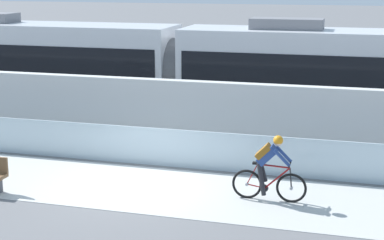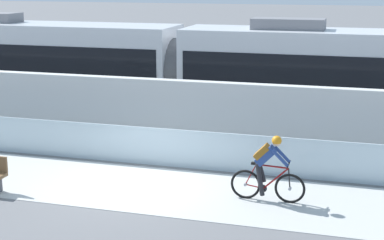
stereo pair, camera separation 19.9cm
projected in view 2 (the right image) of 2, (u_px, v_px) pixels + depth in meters
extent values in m
plane|color=slate|center=(131.00, 187.00, 14.93)|extent=(200.00, 200.00, 0.00)
cube|color=beige|center=(131.00, 187.00, 14.93)|extent=(32.00, 3.20, 0.01)
cube|color=silver|center=(155.00, 147.00, 16.53)|extent=(32.00, 0.05, 1.08)
cube|color=silver|center=(174.00, 114.00, 18.09)|extent=(32.00, 0.36, 2.13)
cube|color=#595654|center=(196.00, 128.00, 20.66)|extent=(32.00, 0.08, 0.01)
cube|color=#595654|center=(207.00, 119.00, 22.00)|extent=(32.00, 0.08, 0.01)
cube|color=silver|center=(37.00, 64.00, 22.63)|extent=(11.00, 2.50, 3.10)
cube|color=black|center=(37.00, 55.00, 22.55)|extent=(10.56, 2.54, 1.04)
cube|color=#14724C|center=(39.00, 99.00, 22.96)|extent=(10.78, 2.53, 0.28)
cube|color=#232326|center=(124.00, 109.00, 22.05)|extent=(1.40, 1.88, 0.20)
cylinder|color=black|center=(116.00, 115.00, 21.40)|extent=(0.60, 0.10, 0.60)
cylinder|color=black|center=(131.00, 106.00, 22.74)|extent=(0.60, 0.10, 0.60)
cube|color=silver|center=(347.00, 78.00, 19.54)|extent=(11.00, 2.50, 3.10)
cube|color=black|center=(347.00, 67.00, 19.46)|extent=(10.56, 2.54, 1.04)
cube|color=#14724C|center=(344.00, 118.00, 19.87)|extent=(10.78, 2.53, 0.28)
cube|color=slate|center=(288.00, 24.00, 19.67)|extent=(2.40, 1.10, 0.36)
cube|color=#232326|center=(241.00, 116.00, 20.85)|extent=(1.40, 1.88, 0.20)
cylinder|color=black|center=(237.00, 123.00, 20.20)|extent=(0.60, 0.10, 0.60)
cylinder|color=black|center=(245.00, 114.00, 21.54)|extent=(0.60, 0.10, 0.60)
cylinder|color=#59595B|center=(180.00, 70.00, 21.09)|extent=(0.60, 2.30, 2.30)
torus|color=black|center=(290.00, 189.00, 13.77)|extent=(0.72, 0.06, 0.72)
cylinder|color=#99999E|center=(290.00, 189.00, 13.77)|extent=(0.07, 0.10, 0.07)
torus|color=black|center=(246.00, 184.00, 14.06)|extent=(0.72, 0.06, 0.72)
cylinder|color=#99999E|center=(246.00, 184.00, 14.06)|extent=(0.07, 0.10, 0.07)
cylinder|color=maroon|center=(276.00, 178.00, 13.81)|extent=(0.60, 0.04, 0.58)
cylinder|color=maroon|center=(260.00, 176.00, 13.91)|extent=(0.22, 0.04, 0.59)
cylinder|color=maroon|center=(272.00, 166.00, 13.77)|extent=(0.76, 0.04, 0.07)
cylinder|color=maroon|center=(254.00, 186.00, 14.01)|extent=(0.43, 0.03, 0.09)
cylinder|color=maroon|center=(251.00, 174.00, 13.96)|extent=(0.27, 0.02, 0.53)
cylinder|color=black|center=(289.00, 179.00, 13.72)|extent=(0.08, 0.03, 0.49)
cube|color=black|center=(256.00, 164.00, 13.86)|extent=(0.24, 0.10, 0.05)
cylinder|color=black|center=(289.00, 164.00, 13.65)|extent=(0.03, 0.58, 0.03)
cylinder|color=#262628|center=(263.00, 188.00, 13.96)|extent=(0.18, 0.02, 0.18)
cube|color=navy|center=(266.00, 156.00, 13.75)|extent=(0.50, 0.28, 0.51)
cube|color=#8C5919|center=(262.00, 151.00, 13.76)|extent=(0.38, 0.30, 0.38)
sphere|color=beige|center=(277.00, 142.00, 13.61)|extent=(0.20, 0.20, 0.20)
sphere|color=orange|center=(277.00, 141.00, 13.60)|extent=(0.23, 0.23, 0.23)
cylinder|color=navy|center=(280.00, 158.00, 13.50)|extent=(0.41, 0.08, 0.41)
cylinder|color=navy|center=(282.00, 154.00, 13.80)|extent=(0.41, 0.08, 0.41)
cylinder|color=black|center=(260.00, 180.00, 13.83)|extent=(0.25, 0.11, 0.79)
cylinder|color=black|center=(261.00, 171.00, 13.97)|extent=(0.25, 0.11, 0.52)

